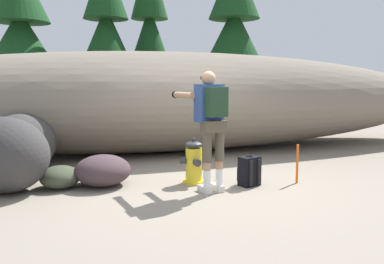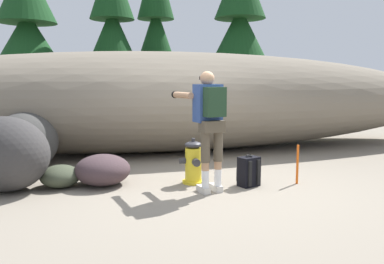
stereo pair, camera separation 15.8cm
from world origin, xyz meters
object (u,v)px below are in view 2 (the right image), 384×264
(spare_backpack, at_px, (249,172))
(survey_stake, at_px, (297,164))
(boulder_mid, at_px, (103,170))
(boulder_small, at_px, (5,154))
(boulder_large, at_px, (25,142))
(boulder_outlier, at_px, (60,176))
(utility_worker, at_px, (208,115))
(fire_hydrant, at_px, (193,163))

(spare_backpack, height_order, survey_stake, survey_stake)
(boulder_mid, distance_m, boulder_small, 1.37)
(boulder_large, bearing_deg, boulder_small, -94.48)
(boulder_large, bearing_deg, boulder_outlier, -61.30)
(boulder_large, relative_size, boulder_small, 0.95)
(spare_backpack, distance_m, boulder_large, 3.81)
(spare_backpack, height_order, boulder_small, boulder_small)
(boulder_outlier, relative_size, survey_stake, 1.01)
(boulder_large, distance_m, boulder_mid, 1.75)
(spare_backpack, distance_m, boulder_outlier, 2.79)
(utility_worker, height_order, boulder_large, utility_worker)
(utility_worker, distance_m, boulder_large, 3.34)
(utility_worker, distance_m, boulder_small, 2.92)
(fire_hydrant, xyz_separation_m, utility_worker, (0.09, -0.47, 0.77))
(boulder_large, xyz_separation_m, boulder_mid, (1.25, -1.20, -0.28))
(fire_hydrant, distance_m, boulder_mid, 1.37)
(fire_hydrant, height_order, spare_backpack, fire_hydrant)
(utility_worker, xyz_separation_m, boulder_mid, (-1.44, 0.70, -0.85))
(boulder_outlier, bearing_deg, spare_backpack, -13.18)
(utility_worker, distance_m, boulder_mid, 1.81)
(utility_worker, distance_m, survey_stake, 1.63)
(boulder_small, bearing_deg, boulder_outlier, 1.83)
(survey_stake, bearing_deg, fire_hydrant, 164.05)
(boulder_small, xyz_separation_m, survey_stake, (4.21, -0.68, -0.23))
(spare_backpack, bearing_deg, survey_stake, -115.21)
(boulder_outlier, distance_m, survey_stake, 3.55)
(boulder_small, height_order, boulder_outlier, boulder_small)
(spare_backpack, bearing_deg, boulder_mid, 54.30)
(fire_hydrant, xyz_separation_m, boulder_large, (-2.59, 1.43, 0.20))
(fire_hydrant, distance_m, survey_stake, 1.58)
(boulder_small, bearing_deg, utility_worker, -14.44)
(boulder_small, bearing_deg, fire_hydrant, -5.30)
(boulder_mid, distance_m, survey_stake, 2.94)
(fire_hydrant, height_order, boulder_small, boulder_small)
(spare_backpack, bearing_deg, boulder_small, 60.06)
(fire_hydrant, bearing_deg, boulder_large, 151.08)
(survey_stake, bearing_deg, utility_worker, -178.70)
(fire_hydrant, distance_m, boulder_small, 2.71)
(boulder_large, bearing_deg, boulder_mid, -43.90)
(spare_backpack, xyz_separation_m, boulder_small, (-3.44, 0.61, 0.32))
(spare_backpack, xyz_separation_m, boulder_mid, (-2.10, 0.60, 0.02))
(utility_worker, relative_size, survey_stake, 2.82)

